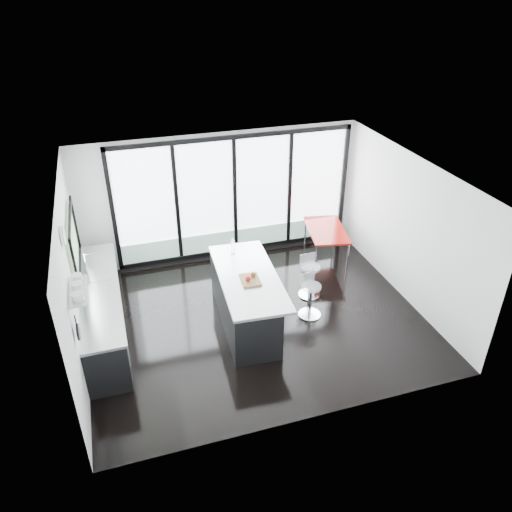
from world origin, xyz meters
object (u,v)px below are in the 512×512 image
object	(u,v)px
bar_stool_near	(310,301)
red_table	(325,244)
island	(244,299)
bar_stool_far	(310,281)

from	to	relation	value
bar_stool_near	red_table	xyz separation A→B (m)	(1.14, 1.85, 0.03)
island	bar_stool_far	distance (m)	1.53
red_table	bar_stool_far	bearing A→B (deg)	-125.72
red_table	island	bearing A→B (deg)	-144.85
red_table	bar_stool_near	bearing A→B (deg)	-121.61
island	red_table	xyz separation A→B (m)	(2.35, 1.66, -0.14)
bar_stool_near	bar_stool_far	bearing A→B (deg)	55.63
bar_stool_near	bar_stool_far	distance (m)	0.65
island	red_table	bearing A→B (deg)	35.15
island	bar_stool_far	bearing A→B (deg)	15.90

